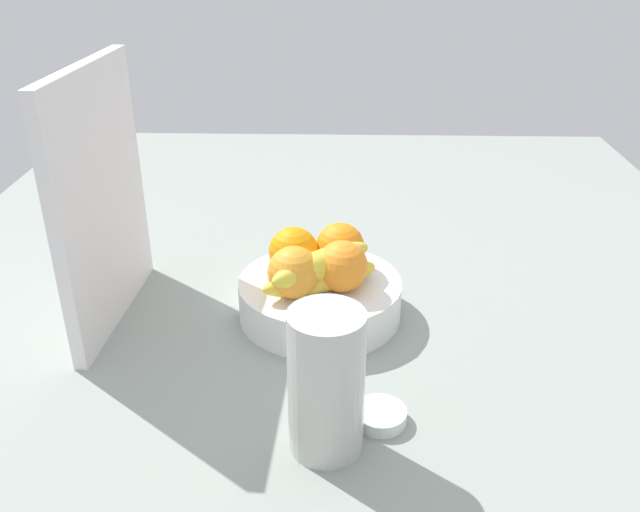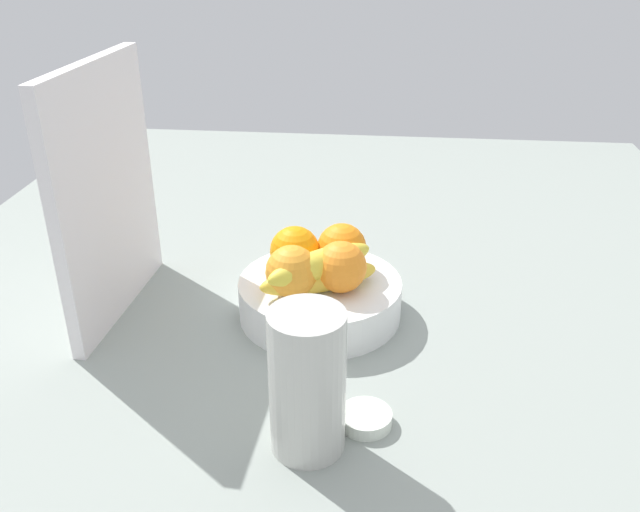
% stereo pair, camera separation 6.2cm
% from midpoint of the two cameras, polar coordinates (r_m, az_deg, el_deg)
% --- Properties ---
extents(ground_plane, '(1.80, 1.40, 0.03)m').
position_cam_midpoint_polar(ground_plane, '(1.01, -0.93, -5.54)').
color(ground_plane, gray).
extents(fruit_bowl, '(0.23, 0.23, 0.06)m').
position_cam_midpoint_polar(fruit_bowl, '(0.98, -1.81, -3.60)').
color(fruit_bowl, white).
rests_on(fruit_bowl, ground_plane).
extents(orange_front_left, '(0.07, 0.07, 0.07)m').
position_cam_midpoint_polar(orange_front_left, '(0.97, -4.07, 0.34)').
color(orange_front_left, orange).
rests_on(orange_front_left, fruit_bowl).
extents(orange_front_right, '(0.07, 0.07, 0.07)m').
position_cam_midpoint_polar(orange_front_right, '(0.91, -4.17, -1.42)').
color(orange_front_right, orange).
rests_on(orange_front_right, fruit_bowl).
extents(orange_center, '(0.07, 0.07, 0.07)m').
position_cam_midpoint_polar(orange_center, '(0.93, -0.04, -0.90)').
color(orange_center, orange).
rests_on(orange_center, fruit_bowl).
extents(orange_back_left, '(0.07, 0.07, 0.07)m').
position_cam_midpoint_polar(orange_back_left, '(0.98, -0.11, 0.72)').
color(orange_back_left, orange).
rests_on(orange_back_left, fruit_bowl).
extents(banana_bunch, '(0.14, 0.17, 0.06)m').
position_cam_midpoint_polar(banana_bunch, '(0.92, -1.80, -1.31)').
color(banana_bunch, yellow).
rests_on(banana_bunch, fruit_bowl).
extents(cutting_board, '(0.28, 0.03, 0.36)m').
position_cam_midpoint_polar(cutting_board, '(0.97, -19.82, 4.46)').
color(cutting_board, white).
rests_on(cutting_board, ground_plane).
extents(thermos_tumbler, '(0.08, 0.08, 0.17)m').
position_cam_midpoint_polar(thermos_tumbler, '(0.72, -2.17, -10.71)').
color(thermos_tumbler, beige).
rests_on(thermos_tumbler, ground_plane).
extents(jar_lid, '(0.06, 0.06, 0.02)m').
position_cam_midpoint_polar(jar_lid, '(0.80, 2.85, -13.39)').
color(jar_lid, silver).
rests_on(jar_lid, ground_plane).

